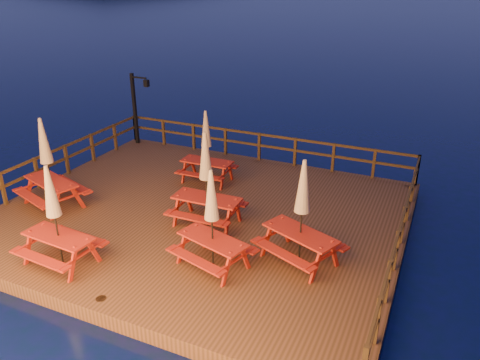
{
  "coord_description": "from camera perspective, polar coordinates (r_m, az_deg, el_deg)",
  "views": [
    {
      "loc": [
        6.38,
        -11.11,
        7.11
      ],
      "look_at": [
        1.1,
        0.6,
        1.43
      ],
      "focal_mm": 35.0,
      "sensor_mm": 36.0,
      "label": 1
    }
  ],
  "objects": [
    {
      "name": "lamp_post",
      "position": [
        20.2,
        -12.41,
        9.21
      ],
      "size": [
        0.85,
        0.18,
        3.0
      ],
      "color": "black",
      "rests_on": "deck"
    },
    {
      "name": "railing",
      "position": [
        15.56,
        -1.89,
        1.37
      ],
      "size": [
        11.8,
        9.75,
        1.1
      ],
      "color": "#352011",
      "rests_on": "deck"
    },
    {
      "name": "deck_piles",
      "position": [
        14.8,
        -4.86,
        -6.29
      ],
      "size": [
        11.44,
        9.44,
        1.4
      ],
      "color": "#352011",
      "rests_on": "ground"
    },
    {
      "name": "deck",
      "position": [
        14.56,
        -4.92,
        -4.59
      ],
      "size": [
        12.0,
        10.0,
        0.4
      ],
      "primitive_type": "cube",
      "color": "#432A15",
      "rests_on": "ground"
    },
    {
      "name": "picnic_table_5",
      "position": [
        13.16,
        -4.15,
        0.26
      ],
      "size": [
        1.99,
        1.65,
        2.8
      ],
      "rotation": [
        0.0,
        0.0,
        0.02
      ],
      "color": "maroon",
      "rests_on": "deck"
    },
    {
      "name": "picnic_table_2",
      "position": [
        15.36,
        -22.45,
        2.08
      ],
      "size": [
        2.4,
        2.17,
        2.85
      ],
      "rotation": [
        0.0,
        0.0,
        -0.31
      ],
      "color": "maroon",
      "rests_on": "deck"
    },
    {
      "name": "ground",
      "position": [
        14.65,
        -4.9,
        -5.28
      ],
      "size": [
        500.0,
        500.0,
        0.0
      ],
      "primitive_type": "plane",
      "color": "black",
      "rests_on": "ground"
    },
    {
      "name": "picnic_table_3",
      "position": [
        16.07,
        -4.11,
        4.2
      ],
      "size": [
        1.82,
        1.51,
        2.55
      ],
      "rotation": [
        0.0,
        0.0,
        0.02
      ],
      "color": "maroon",
      "rests_on": "deck"
    },
    {
      "name": "picnic_table_4",
      "position": [
        11.48,
        7.54,
        -3.73
      ],
      "size": [
        2.39,
        2.21,
        2.76
      ],
      "rotation": [
        0.0,
        0.0,
        -0.39
      ],
      "color": "maroon",
      "rests_on": "deck"
    },
    {
      "name": "picnic_table_1",
      "position": [
        12.19,
        -21.7,
        -3.93
      ],
      "size": [
        1.96,
        1.65,
        2.65
      ],
      "rotation": [
        0.0,
        0.0,
        -0.07
      ],
      "color": "maroon",
      "rests_on": "deck"
    },
    {
      "name": "picnic_table_0",
      "position": [
        11.26,
        -3.44,
        -4.65
      ],
      "size": [
        2.15,
        1.93,
        2.59
      ],
      "rotation": [
        0.0,
        0.0,
        -0.28
      ],
      "color": "maroon",
      "rests_on": "deck"
    }
  ]
}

